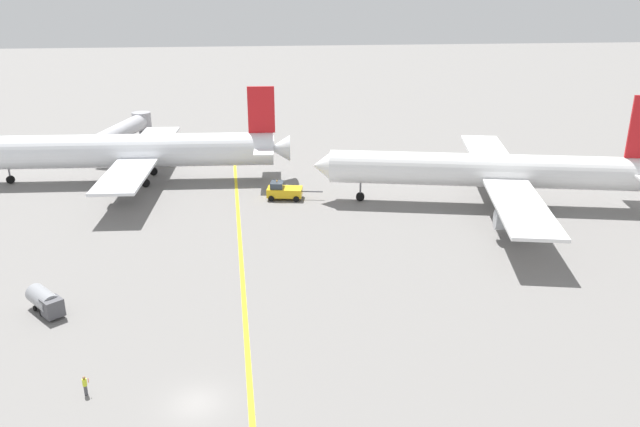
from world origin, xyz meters
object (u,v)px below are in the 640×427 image
pushback_tug (284,191)px  ground_crew_wing_walker_right (85,385)px  jet_bridge (126,129)px  airliner_at_gate_left (129,151)px  gse_fuel_bowser_stubby (46,301)px  airliner_being_pushed (491,171)px

pushback_tug → ground_crew_wing_walker_right: size_ratio=4.99×
jet_bridge → airliner_at_gate_left: bearing=-78.6°
airliner_at_gate_left → ground_crew_wing_walker_right: bearing=-83.9°
gse_fuel_bowser_stubby → pushback_tug: bearing=52.2°
gse_fuel_bowser_stubby → jet_bridge: 65.98m
airliner_being_pushed → gse_fuel_bowser_stubby: bearing=-154.3°
jet_bridge → pushback_tug: bearing=-48.4°
airliner_being_pushed → gse_fuel_bowser_stubby: size_ratio=10.35×
airliner_at_gate_left → ground_crew_wing_walker_right: airliner_at_gate_left is taller
airliner_being_pushed → ground_crew_wing_walker_right: (-48.74, -41.01, -4.35)m
airliner_at_gate_left → jet_bridge: airliner_at_gate_left is taller
airliner_being_pushed → pushback_tug: 31.13m
airliner_being_pushed → pushback_tug: airliner_being_pushed is taller
airliner_at_gate_left → jet_bridge: (-4.25, 21.01, -0.76)m
pushback_tug → gse_fuel_bowser_stubby: bearing=-127.8°
pushback_tug → ground_crew_wing_walker_right: 50.69m
airliner_at_gate_left → airliner_being_pushed: bearing=-18.1°
pushback_tug → jet_bridge: jet_bridge is taller
gse_fuel_bowser_stubby → ground_crew_wing_walker_right: bearing=-63.4°
airliner_at_gate_left → jet_bridge: 21.45m
pushback_tug → gse_fuel_bowser_stubby: (-25.61, -33.01, 0.08)m
airliner_being_pushed → jet_bridge: airliner_being_pushed is taller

